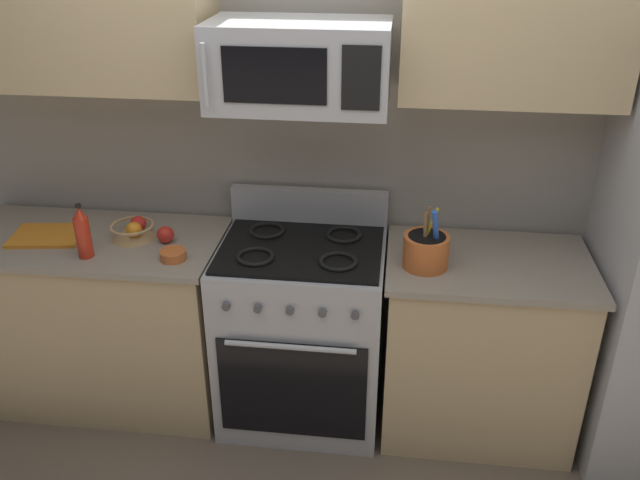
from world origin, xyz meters
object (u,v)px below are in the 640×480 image
at_px(utensil_crock, 426,250).
at_px(bottle_hot_sauce, 83,233).
at_px(microwave, 299,65).
at_px(prep_bowl, 173,255).
at_px(apple_loose, 166,235).
at_px(fruit_basket, 133,230).
at_px(cutting_board, 48,235).
at_px(range_oven, 302,330).

height_order(utensil_crock, bottle_hot_sauce, utensil_crock).
relative_size(microwave, prep_bowl, 6.27).
xyz_separation_m(apple_loose, bottle_hot_sauce, (-0.31, -0.18, 0.08)).
bearing_deg(microwave, fruit_basket, -179.54).
xyz_separation_m(bottle_hot_sauce, prep_bowl, (0.39, 0.02, -0.09)).
bearing_deg(utensil_crock, apple_loose, 176.12).
bearing_deg(apple_loose, fruit_basket, 171.68).
height_order(utensil_crock, apple_loose, utensil_crock).
distance_m(cutting_board, bottle_hot_sauce, 0.33).
xyz_separation_m(microwave, apple_loose, (-0.63, -0.03, -0.78)).
bearing_deg(cutting_board, fruit_basket, 5.25).
bearing_deg(microwave, prep_bowl, -161.27).
relative_size(range_oven, microwave, 1.50).
height_order(cutting_board, prep_bowl, prep_bowl).
relative_size(apple_loose, bottle_hot_sauce, 0.32).
xyz_separation_m(range_oven, fruit_basket, (-0.80, 0.02, 0.48)).
bearing_deg(utensil_crock, prep_bowl, -176.14).
bearing_deg(fruit_basket, microwave, 0.46).
relative_size(utensil_crock, fruit_basket, 1.40).
bearing_deg(apple_loose, cutting_board, -178.65).
distance_m(fruit_basket, cutting_board, 0.41).
bearing_deg(prep_bowl, fruit_basket, 144.31).
distance_m(fruit_basket, apple_loose, 0.17).
relative_size(fruit_basket, prep_bowl, 1.76).
bearing_deg(cutting_board, microwave, 2.09).
distance_m(utensil_crock, fruit_basket, 1.36).
bearing_deg(utensil_crock, cutting_board, 177.82).
distance_m(apple_loose, bottle_hot_sauce, 0.36).
bearing_deg(cutting_board, range_oven, 0.79).
relative_size(microwave, bottle_hot_sauce, 2.86).
distance_m(utensil_crock, apple_loose, 1.19).
height_order(fruit_basket, bottle_hot_sauce, bottle_hot_sauce).
height_order(range_oven, apple_loose, range_oven).
height_order(range_oven, utensil_crock, utensil_crock).
xyz_separation_m(fruit_basket, cutting_board, (-0.41, -0.04, -0.03)).
height_order(utensil_crock, prep_bowl, utensil_crock).
bearing_deg(fruit_basket, range_oven, -1.51).
height_order(apple_loose, bottle_hot_sauce, bottle_hot_sauce).
distance_m(fruit_basket, prep_bowl, 0.31).
xyz_separation_m(utensil_crock, cutting_board, (-1.76, 0.07, -0.07)).
bearing_deg(microwave, bottle_hot_sauce, -167.60).
bearing_deg(apple_loose, prep_bowl, -61.33).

